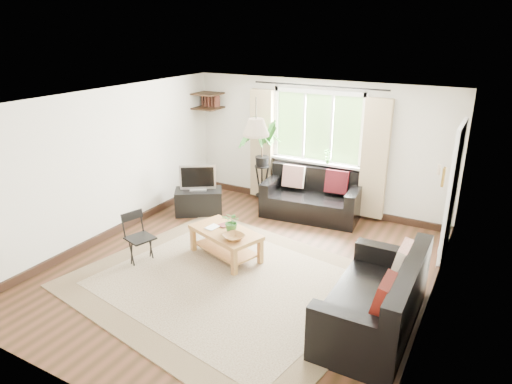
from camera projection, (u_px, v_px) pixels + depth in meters
The scene contains 24 objects.
floor at pixel (243, 269), 6.57m from camera, with size 5.50×5.50×0.00m, color black.
ceiling at pixel (241, 101), 5.74m from camera, with size 5.50×5.50×0.00m, color white.
wall_back at pixel (318, 146), 8.41m from camera, with size 5.00×0.02×2.40m, color silver.
wall_front at pixel (78, 287), 3.89m from camera, with size 5.00×0.02×2.40m, color silver.
wall_left at pixel (107, 165), 7.29m from camera, with size 0.02×5.50×2.40m, color silver.
wall_right at pixel (437, 228), 5.02m from camera, with size 0.02×5.50×2.40m, color silver.
rug at pixel (228, 283), 6.19m from camera, with size 3.83×3.28×0.02m, color #BAAF90.
window at pixel (318, 128), 8.26m from camera, with size 2.50×0.16×2.16m, color white, non-canonical shape.
door at pixel (452, 197), 6.49m from camera, with size 0.06×0.96×2.06m, color silver.
corner_shelf at pixel (208, 101), 8.99m from camera, with size 0.50×0.50×0.34m, color black, non-canonical shape.
pendant_lamp at pixel (256, 123), 6.19m from camera, with size 0.36×0.36×0.54m, color beige, non-canonical shape.
wall_sconce at pixel (441, 173), 5.11m from camera, with size 0.12×0.12×0.28m, color beige, non-canonical shape.
sofa_back at pixel (311, 195), 8.23m from camera, with size 1.72×0.86×0.81m, color black, non-canonical shape.
sofa_right at pixel (374, 295), 5.16m from camera, with size 0.91×1.82×0.86m, color black, non-canonical shape.
coffee_table at pixel (226, 244), 6.81m from camera, with size 1.09×0.59×0.45m, color brown, non-canonical shape.
table_plant at pixel (232, 222), 6.64m from camera, with size 0.28×0.24×0.31m, color #316729.
bowl at pixel (234, 237), 6.44m from camera, with size 0.30×0.30×0.07m, color brown.
book_a at pixel (209, 226), 6.86m from camera, with size 0.15×0.21×0.02m, color white.
book_b at pixel (223, 223), 6.96m from camera, with size 0.15×0.21×0.02m, color #562522.
tv_stand at pixel (199, 201), 8.43m from camera, with size 0.85×0.48×0.46m, color black.
tv at pixel (198, 177), 8.27m from camera, with size 0.65×0.22×0.50m, color #A5A5AA, non-canonical shape.
palm_stand at pixel (262, 162), 8.64m from camera, with size 0.66×0.66×1.70m, color black, non-canonical shape.
folding_chair at pixel (140, 239), 6.62m from camera, with size 0.39×0.39×0.75m, color black, non-canonical shape.
sill_plant at pixel (328, 156), 8.24m from camera, with size 0.14×0.10×0.27m, color #2D6023.
Camera 1 is at (2.97, -4.96, 3.31)m, focal length 32.00 mm.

